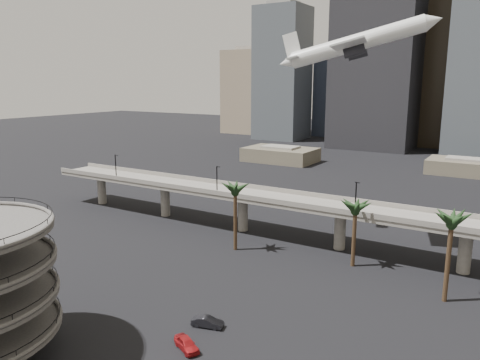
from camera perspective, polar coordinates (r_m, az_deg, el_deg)
The scene contains 7 objects.
overpass at distance 95.83m, azimuth 5.99°, elevation -3.01°, with size 130.00×9.30×14.70m.
palm_trees at distance 80.33m, azimuth 11.84°, elevation -3.12°, with size 42.40×10.40×14.00m.
low_buildings at distance 176.44m, azimuth 20.50°, elevation 1.69°, with size 135.00×27.50×6.80m.
skyline at distance 247.08m, azimuth 26.66°, elevation 12.86°, with size 269.00×86.00×112.83m.
airborne_jet at distance 101.57m, azimuth 13.93°, elevation 15.84°, with size 32.38×29.20×11.52m.
car_a at distance 60.45m, azimuth -6.53°, elevation -19.22°, with size 1.76×4.39×1.49m, color #AE181C.
car_b at distance 64.88m, azimuth -3.98°, elevation -16.88°, with size 1.50×4.30×1.42m, color black.
Camera 1 is at (39.95, -28.56, 31.94)m, focal length 35.00 mm.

